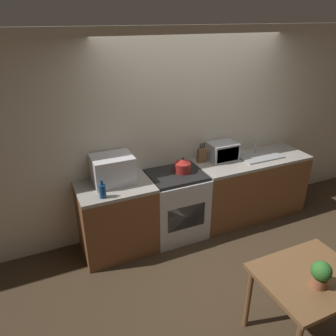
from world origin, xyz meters
name	(u,v)px	position (x,y,z in m)	size (l,w,h in m)	color
ground_plane	(227,256)	(0.00, 0.00, 0.00)	(16.00, 16.00, 0.00)	#3D2D1E
wall_back	(191,131)	(0.00, 1.05, 1.30)	(10.00, 0.06, 2.60)	beige
counter_left_run	(117,218)	(-1.17, 0.71, 0.45)	(0.88, 0.62, 0.90)	brown
counter_right_run	(249,187)	(0.80, 0.71, 0.45)	(1.63, 0.62, 0.90)	brown
stove_range	(176,205)	(-0.38, 0.70, 0.45)	(0.71, 0.62, 0.90)	silver
kettle	(182,165)	(-0.28, 0.72, 0.99)	(0.21, 0.21, 0.21)	maroon
microwave	(113,169)	(-1.15, 0.80, 1.07)	(0.47, 0.37, 0.33)	silver
bottle	(103,191)	(-1.36, 0.50, 0.98)	(0.07, 0.07, 0.21)	navy
knife_block	(202,155)	(0.09, 0.89, 1.00)	(0.12, 0.06, 0.27)	brown
toaster_oven	(222,151)	(0.39, 0.85, 1.02)	(0.38, 0.29, 0.24)	#999BA0
sink_basin	(260,156)	(0.92, 0.71, 0.91)	(0.59, 0.35, 0.24)	#999BA0
dining_table	(309,284)	(-0.02, -1.19, 0.63)	(0.87, 0.71, 0.73)	brown
potted_plant	(321,274)	(-0.06, -1.30, 0.86)	(0.16, 0.16, 0.23)	#9E5B3D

